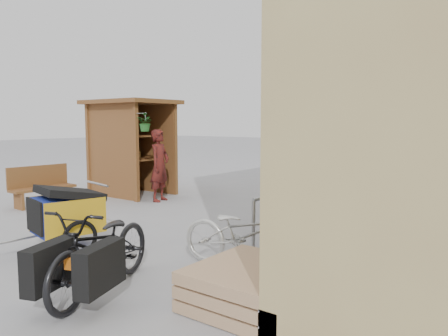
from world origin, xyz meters
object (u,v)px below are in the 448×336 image
Objects in this scene: pallet_stack at (249,285)px; bike_7 at (370,185)px; shopping_carts at (431,174)px; child_trailer at (67,212)px; cargo_bike at (101,250)px; bike_0 at (244,234)px; bike_1 at (292,223)px; bike_3 at (329,201)px; bench at (41,185)px; kiosk at (129,134)px; bike_5 at (347,189)px; bike_2 at (319,204)px; bike_4 at (346,199)px; bike_6 at (366,187)px; person_kiosk at (160,165)px.

pallet_stack is 0.70× the size of bike_7.
child_trailer is at bearing -112.17° from shopping_carts.
bike_7 is (0.72, 6.47, 0.03)m from cargo_bike.
bike_1 is (0.16, 0.96, -0.01)m from bike_0.
pallet_stack is 0.70× the size of bike_0.
bike_0 is (0.78, 1.58, -0.03)m from cargo_bike.
bike_3 is at bearing 58.57° from cargo_bike.
bike_0 is (6.01, -0.79, 0.00)m from bench.
bench is 6.17m from bike_1.
kiosk reaches higher than bike_1.
child_trailer is at bearing -51.57° from kiosk.
child_trailer is 2.00m from cargo_bike.
bike_7 reaches higher than shopping_carts.
kiosk reaches higher than child_trailer.
bike_5 reaches higher than bike_1.
kiosk is 1.36× the size of bike_2.
bike_1 reaches higher than pallet_stack.
bench is 6.55m from bike_4.
bike_6 reaches higher than bike_1.
bike_0 is at bearing 167.92° from bike_4.
bike_5 is (5.51, 0.69, -0.99)m from kiosk.
kiosk is 6.22m from bike_1.
bike_5 is at bearing 73.33° from child_trailer.
cargo_bike is at bearing -170.51° from bike_5.
person_kiosk is at bearing 127.77° from child_trailer.
child_trailer is 0.99× the size of person_kiosk.
pallet_stack is 0.85× the size of bench.
person_kiosk is (-4.95, 3.65, 0.63)m from pallet_stack.
kiosk is 6.75m from cargo_bike.
bike_6 is at bearing 63.46° from cargo_bike.
bike_4 is at bearing 24.07° from bench.
cargo_bike is (-1.44, -0.70, 0.28)m from pallet_stack.
bench is at bearing 100.98° from bike_4.
bike_1 is at bearing 3.38° from bench.
bike_6 is at bearing 76.96° from child_trailer.
shopping_carts is 1.08× the size of bike_7.
cargo_bike is 6.19m from bike_6.
person_kiosk is 4.29m from bike_5.
bike_0 is 0.97m from bike_1.
kiosk is 5.89m from bike_6.
bike_6 is at bearing 15.77° from kiosk.
bike_3 is at bearing -108.63° from person_kiosk.
child_trailer is at bearing 136.97° from cargo_bike.
bench is 5.75m from cargo_bike.
bike_6 reaches higher than cargo_bike.
bike_7 is at bearing -18.09° from bike_6.
cargo_bike reaches higher than bike_4.
shopping_carts is 1.01× the size of bike_2.
bike_0 is (-0.66, 0.88, 0.24)m from pallet_stack.
bike_7 is at bearing -7.66° from bike_4.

